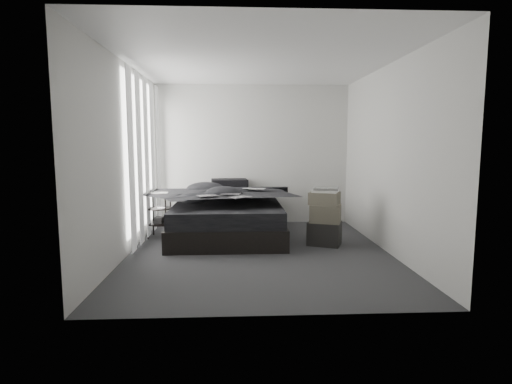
{
  "coord_description": "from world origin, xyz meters",
  "views": [
    {
      "loc": [
        -0.31,
        -5.46,
        1.51
      ],
      "look_at": [
        0.0,
        0.8,
        0.75
      ],
      "focal_mm": 28.0,
      "sensor_mm": 36.0,
      "label": 1
    }
  ],
  "objects_px": {
    "bed": "(228,226)",
    "side_stand": "(159,215)",
    "laptop": "(253,185)",
    "box_lower": "(324,233)"
  },
  "relations": [
    {
      "from": "bed",
      "to": "side_stand",
      "type": "relative_size",
      "value": 3.21
    },
    {
      "from": "laptop",
      "to": "side_stand",
      "type": "distance_m",
      "value": 1.61
    },
    {
      "from": "laptop",
      "to": "bed",
      "type": "bearing_deg",
      "value": -154.5
    },
    {
      "from": "laptop",
      "to": "side_stand",
      "type": "height_order",
      "value": "laptop"
    },
    {
      "from": "laptop",
      "to": "side_stand",
      "type": "bearing_deg",
      "value": -158.14
    },
    {
      "from": "side_stand",
      "to": "box_lower",
      "type": "distance_m",
      "value": 2.65
    },
    {
      "from": "side_stand",
      "to": "box_lower",
      "type": "height_order",
      "value": "side_stand"
    },
    {
      "from": "bed",
      "to": "side_stand",
      "type": "height_order",
      "value": "side_stand"
    },
    {
      "from": "laptop",
      "to": "box_lower",
      "type": "distance_m",
      "value": 1.43
    },
    {
      "from": "bed",
      "to": "box_lower",
      "type": "xyz_separation_m",
      "value": [
        1.46,
        -0.67,
        0.02
      ]
    }
  ]
}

